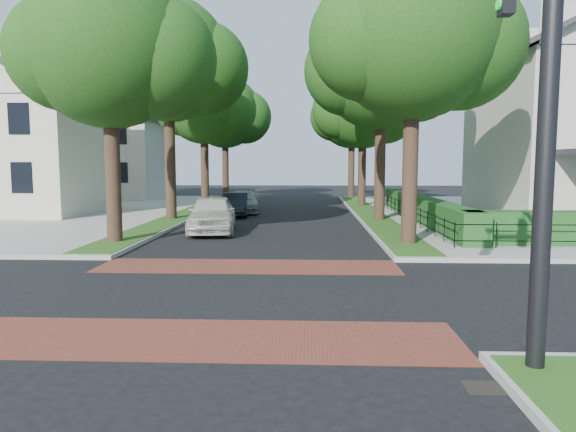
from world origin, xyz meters
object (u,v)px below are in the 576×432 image
(parked_car_middle, at_px, (235,204))
(parked_car_rear, at_px, (243,202))
(traffic_signal, at_px, (529,47))
(parked_car_front, at_px, (212,214))

(parked_car_middle, distance_m, parked_car_rear, 2.10)
(traffic_signal, xyz_separation_m, parked_car_front, (-7.38, 15.13, -3.86))
(traffic_signal, bearing_deg, parked_car_middle, 108.29)
(parked_car_rear, bearing_deg, traffic_signal, -80.78)
(parked_car_middle, xyz_separation_m, parked_car_rear, (0.20, 2.09, -0.01))
(traffic_signal, xyz_separation_m, parked_car_middle, (-7.39, 22.35, -4.03))
(traffic_signal, relative_size, parked_car_front, 1.61)
(traffic_signal, distance_m, parked_car_rear, 25.80)
(parked_car_rear, bearing_deg, parked_car_middle, -102.69)
(traffic_signal, distance_m, parked_car_middle, 23.89)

